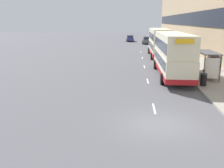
# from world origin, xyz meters

# --- Properties ---
(ground_plane) EXTENTS (220.00, 220.00, 0.00)m
(ground_plane) POSITION_xyz_m (0.00, 0.00, 0.00)
(ground_plane) COLOR #515156
(pavement) EXTENTS (5.00, 93.00, 0.14)m
(pavement) POSITION_xyz_m (6.50, 38.50, 0.07)
(pavement) COLOR gray
(pavement) RESTS_ON ground_plane
(terrace_facade) EXTENTS (3.10, 93.00, 12.92)m
(terrace_facade) POSITION_xyz_m (10.49, 38.50, 6.45)
(terrace_facade) COLOR tan
(terrace_facade) RESTS_ON ground_plane
(lane_mark_0) EXTENTS (0.12, 2.00, 0.01)m
(lane_mark_0) POSITION_xyz_m (0.00, 2.50, 0.01)
(lane_mark_0) COLOR silver
(lane_mark_0) RESTS_ON ground_plane
(lane_mark_1) EXTENTS (0.12, 2.00, 0.01)m
(lane_mark_1) POSITION_xyz_m (0.00, 10.09, 0.01)
(lane_mark_1) COLOR silver
(lane_mark_1) RESTS_ON ground_plane
(lane_mark_2) EXTENTS (0.12, 2.00, 0.01)m
(lane_mark_2) POSITION_xyz_m (0.00, 17.68, 0.01)
(lane_mark_2) COLOR silver
(lane_mark_2) RESTS_ON ground_plane
(lane_mark_3) EXTENTS (0.12, 2.00, 0.01)m
(lane_mark_3) POSITION_xyz_m (0.00, 25.27, 0.01)
(lane_mark_3) COLOR silver
(lane_mark_3) RESTS_ON ground_plane
(lane_mark_4) EXTENTS (0.12, 2.00, 0.01)m
(lane_mark_4) POSITION_xyz_m (0.00, 32.86, 0.01)
(lane_mark_4) COLOR silver
(lane_mark_4) RESTS_ON ground_plane
(bus_shelter) EXTENTS (1.60, 4.20, 2.48)m
(bus_shelter) POSITION_xyz_m (5.77, 11.25, 1.88)
(bus_shelter) COLOR #4C4C51
(bus_shelter) RESTS_ON ground_plane
(double_decker_bus_near) EXTENTS (2.85, 11.51, 4.30)m
(double_decker_bus_near) POSITION_xyz_m (2.47, 12.48, 2.29)
(double_decker_bus_near) COLOR beige
(double_decker_bus_near) RESTS_ON ground_plane
(double_decker_bus_ahead) EXTENTS (2.85, 10.92, 4.30)m
(double_decker_bus_ahead) POSITION_xyz_m (2.59, 27.12, 2.28)
(double_decker_bus_ahead) COLOR beige
(double_decker_bus_ahead) RESTS_ON ground_plane
(car_0) EXTENTS (2.05, 4.33, 1.68)m
(car_0) POSITION_xyz_m (-2.28, 56.99, 0.84)
(car_0) COLOR navy
(car_0) RESTS_ON ground_plane
(car_1) EXTENTS (2.09, 4.53, 1.78)m
(car_1) POSITION_xyz_m (1.87, 49.66, 0.88)
(car_1) COLOR #4C5156
(car_1) RESTS_ON ground_plane
(pedestrian_at_shelter) EXTENTS (0.31, 0.31, 1.58)m
(pedestrian_at_shelter) POSITION_xyz_m (8.17, 15.49, 0.95)
(pedestrian_at_shelter) COLOR #23232D
(pedestrian_at_shelter) RESTS_ON ground_plane
(litter_bin) EXTENTS (0.55, 0.55, 1.05)m
(litter_bin) POSITION_xyz_m (4.55, 8.25, 0.67)
(litter_bin) COLOR black
(litter_bin) RESTS_ON ground_plane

